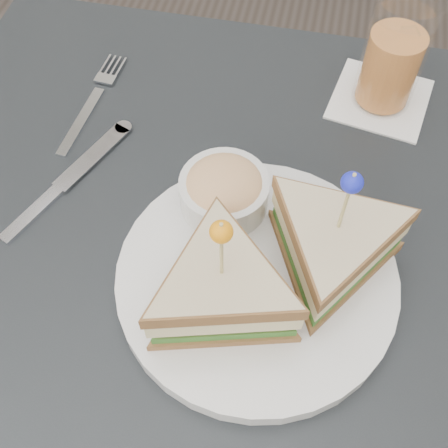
# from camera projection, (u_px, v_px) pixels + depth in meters

# --- Properties ---
(ground_plane) EXTENTS (3.50, 3.50, 0.00)m
(ground_plane) POSITION_uv_depth(u_px,v_px,m) (219.00, 422.00, 1.25)
(ground_plane) COLOR #3F3833
(table) EXTENTS (0.80, 0.80, 0.75)m
(table) POSITION_uv_depth(u_px,v_px,m) (214.00, 286.00, 0.68)
(table) COLOR black
(table) RESTS_ON ground
(plate_meal) EXTENTS (0.36, 0.36, 0.17)m
(plate_meal) POSITION_uv_depth(u_px,v_px,m) (267.00, 262.00, 0.56)
(plate_meal) COLOR white
(plate_meal) RESTS_ON table
(cutlery_fork) EXTENTS (0.04, 0.19, 0.01)m
(cutlery_fork) POSITION_uv_depth(u_px,v_px,m) (94.00, 98.00, 0.75)
(cutlery_fork) COLOR silver
(cutlery_fork) RESTS_ON table
(cutlery_knife) EXTENTS (0.10, 0.21, 0.01)m
(cutlery_knife) POSITION_uv_depth(u_px,v_px,m) (64.00, 183.00, 0.67)
(cutlery_knife) COLOR silver
(cutlery_knife) RESTS_ON table
(drink_set) EXTENTS (0.14, 0.14, 0.16)m
(drink_set) POSITION_uv_depth(u_px,v_px,m) (393.00, 59.00, 0.69)
(drink_set) COLOR white
(drink_set) RESTS_ON table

